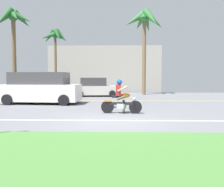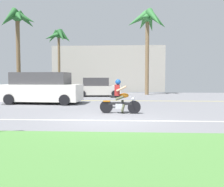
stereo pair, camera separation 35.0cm
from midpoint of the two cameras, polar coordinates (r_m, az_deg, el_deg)
The scene contains 12 objects.
ground at distance 12.24m, azimuth 0.86°, elevation -4.00°, with size 56.00×30.00×0.04m, color slate.
grass_median at distance 5.28m, azimuth -2.38°, elevation -13.71°, with size 56.00×3.80×0.06m, color #477A38.
lane_line_near at distance 9.30m, azimuth 0.10°, elevation -6.28°, with size 50.40×0.12×0.01m, color silver.
lane_line_far at distance 17.28m, azimuth 1.54°, elevation -1.68°, with size 50.40×0.12×0.01m, color yellow.
motorcyclist at distance 11.07m, azimuth 2.74°, elevation -1.29°, with size 1.86×0.61×1.55m.
suv_nearby at distance 15.95m, azimuth -15.36°, elevation 1.15°, with size 5.04×2.42×1.95m.
parked_car_0 at distance 23.95m, azimuth -15.16°, elevation 1.43°, with size 3.92×2.14×1.59m.
parked_car_1 at distance 21.50m, azimuth -2.78°, elevation 1.37°, with size 3.91×2.15×1.63m.
palm_tree_0 at distance 24.39m, azimuth 8.77°, elevation 15.79°, with size 4.12×4.14×8.14m.
palm_tree_1 at distance 27.21m, azimuth -20.71°, elevation 15.01°, with size 4.03×3.90×8.55m.
palm_tree_2 at distance 26.20m, azimuth -11.96°, elevation 12.23°, with size 2.87×2.86×6.56m.
building_far at distance 30.20m, azimuth -0.35°, elevation 5.64°, with size 13.06×4.00×5.32m, color #A8A399.
Camera 2 is at (0.67, -9.11, 1.60)m, focal length 39.26 mm.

